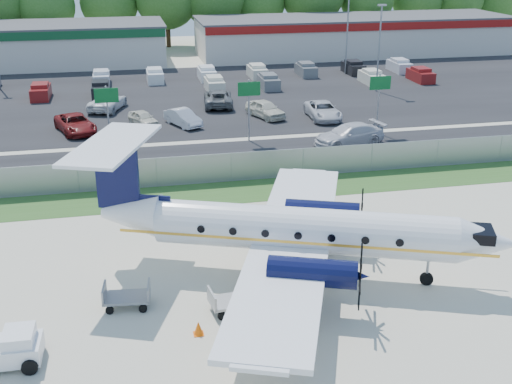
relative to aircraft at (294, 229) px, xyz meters
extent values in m
plane|color=beige|center=(-0.72, -0.58, -2.43)|extent=(170.00, 170.00, 0.00)
cube|color=#2D561E|center=(-0.72, 11.42, -2.42)|extent=(170.00, 4.00, 0.02)
cube|color=black|center=(-0.72, 18.42, -2.42)|extent=(170.00, 8.00, 0.02)
cube|color=black|center=(-0.72, 39.42, -2.42)|extent=(170.00, 32.00, 0.02)
cube|color=gray|center=(-0.72, 13.42, -1.43)|extent=(120.00, 0.02, 1.90)
cube|color=gray|center=(-0.72, 13.42, -0.45)|extent=(120.00, 0.06, 0.06)
cube|color=gray|center=(-0.72, 13.42, -2.38)|extent=(120.00, 0.06, 0.06)
cube|color=silver|center=(25.28, 61.42, 0.07)|extent=(44.00, 12.00, 5.00)
cube|color=#474749|center=(25.28, 61.42, 2.69)|extent=(44.40, 12.40, 0.24)
cube|color=maroon|center=(25.28, 55.32, 2.07)|extent=(44.00, 0.20, 1.00)
cylinder|color=gray|center=(-8.72, 22.42, 0.07)|extent=(0.14, 0.14, 5.00)
cube|color=#0C5923|center=(-8.72, 22.27, 1.87)|extent=(1.80, 0.08, 1.10)
cylinder|color=gray|center=(2.28, 22.42, 0.07)|extent=(0.14, 0.14, 5.00)
cube|color=#0C5923|center=(2.28, 22.27, 1.87)|extent=(1.80, 0.08, 1.10)
cylinder|color=gray|center=(13.28, 22.42, 0.07)|extent=(0.14, 0.14, 5.00)
cube|color=#0C5923|center=(13.28, 22.27, 1.87)|extent=(1.80, 0.08, 1.10)
cylinder|color=gray|center=(19.28, 37.42, 2.07)|extent=(0.18, 0.18, 9.00)
cube|color=gray|center=(19.28, 37.42, 6.57)|extent=(0.90, 0.35, 0.18)
cylinder|color=gray|center=(19.28, 47.42, 2.07)|extent=(0.18, 0.18, 9.00)
cylinder|color=white|center=(0.42, -0.16, 0.00)|extent=(13.94, 7.08, 2.14)
cone|color=white|center=(8.16, -3.15, 0.00)|extent=(3.09, 2.89, 2.14)
cone|color=white|center=(-7.53, 2.90, 0.22)|extent=(3.51, 3.06, 2.14)
cube|color=black|center=(7.95, -3.06, 0.39)|extent=(1.48, 1.73, 0.51)
cube|color=white|center=(-0.11, 0.04, -0.62)|extent=(10.52, 19.84, 0.25)
cylinder|color=black|center=(-0.13, -3.46, -0.45)|extent=(4.03, 2.54, 1.24)
cylinder|color=black|center=(2.23, 2.65, -0.45)|extent=(4.03, 2.54, 1.24)
cube|color=black|center=(-8.06, 3.11, 2.14)|extent=(2.07, 0.96, 3.27)
cube|color=white|center=(-8.16, 3.15, 3.78)|extent=(5.04, 7.50, 0.16)
cylinder|color=gray|center=(5.90, -2.27, -1.69)|extent=(0.14, 0.14, 1.47)
cylinder|color=black|center=(5.90, -2.27, -2.11)|extent=(0.66, 0.42, 0.63)
cylinder|color=black|center=(-1.28, -3.01, -2.07)|extent=(0.84, 0.68, 0.72)
cylinder|color=black|center=(1.07, 3.10, -2.07)|extent=(0.84, 0.68, 0.72)
cube|color=white|center=(-12.60, -4.59, -1.85)|extent=(2.66, 1.65, 0.73)
cube|color=white|center=(-12.08, -4.60, -1.28)|extent=(1.19, 1.39, 0.52)
cube|color=black|center=(-11.61, -4.62, -1.26)|extent=(0.22, 1.15, 0.42)
cylinder|color=black|center=(-11.69, -5.43, -2.11)|extent=(0.63, 0.25, 0.63)
cylinder|color=black|center=(-11.64, -3.80, -2.11)|extent=(0.63, 0.25, 0.63)
cube|color=gray|center=(-3.40, -2.58, -1.95)|extent=(2.26, 1.54, 0.13)
cube|color=gray|center=(-4.39, -2.72, -1.64)|extent=(0.26, 1.27, 0.63)
cube|color=gray|center=(-2.41, -2.45, -1.64)|extent=(0.26, 1.27, 0.63)
cylinder|color=black|center=(-4.05, -3.26, -2.24)|extent=(0.39, 0.18, 0.38)
cylinder|color=black|center=(-4.21, -2.11, -2.24)|extent=(0.39, 0.18, 0.38)
cylinder|color=black|center=(-2.59, -3.06, -2.24)|extent=(0.39, 0.18, 0.38)
cylinder|color=black|center=(-2.75, -1.91, -2.24)|extent=(0.39, 0.18, 0.38)
cube|color=gray|center=(-8.00, -1.31, -1.97)|extent=(2.18, 1.45, 0.12)
cube|color=gray|center=(-8.97, -1.21, -1.66)|extent=(0.22, 1.24, 0.62)
cube|color=gray|center=(-7.02, -1.42, -1.66)|extent=(0.22, 1.24, 0.62)
cylinder|color=black|center=(-8.77, -1.80, -2.24)|extent=(0.38, 0.16, 0.37)
cylinder|color=black|center=(-8.65, -0.67, -2.24)|extent=(0.38, 0.16, 0.37)
cylinder|color=black|center=(-7.34, -1.95, -2.24)|extent=(0.38, 0.16, 0.37)
cylinder|color=black|center=(-7.22, -0.83, -2.24)|extent=(0.38, 0.16, 0.37)
cone|color=#F45C07|center=(-5.17, -4.13, -2.12)|extent=(0.40, 0.40, 0.61)
cube|color=#F45C07|center=(-5.17, -4.13, -2.41)|extent=(0.43, 0.43, 0.03)
cone|color=#F45C07|center=(-6.37, 9.22, -2.13)|extent=(0.40, 0.40, 0.60)
cube|color=#F45C07|center=(-6.37, 9.22, -2.41)|extent=(0.42, 0.42, 0.03)
imported|color=silver|center=(9.83, 19.63, -2.43)|extent=(6.21, 3.68, 1.69)
imported|color=maroon|center=(-11.61, 27.85, -2.43)|extent=(4.12, 5.99, 1.52)
imported|color=beige|center=(-5.91, 28.92, -2.43)|extent=(2.88, 4.05, 1.28)
imported|color=silver|center=(-2.48, 28.10, -2.43)|extent=(3.22, 4.61, 1.44)
imported|color=beige|center=(5.21, 29.32, -2.43)|extent=(3.44, 5.02, 1.59)
imported|color=silver|center=(10.25, 27.83, -2.43)|extent=(2.78, 5.62, 1.53)
imported|color=silver|center=(-8.97, 35.22, -2.43)|extent=(4.18, 6.00, 1.52)
imported|color=#595B5E|center=(1.62, 34.53, -2.43)|extent=(3.33, 6.08, 1.62)
camera|label=1|loc=(-7.50, -26.70, 12.80)|focal=45.00mm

